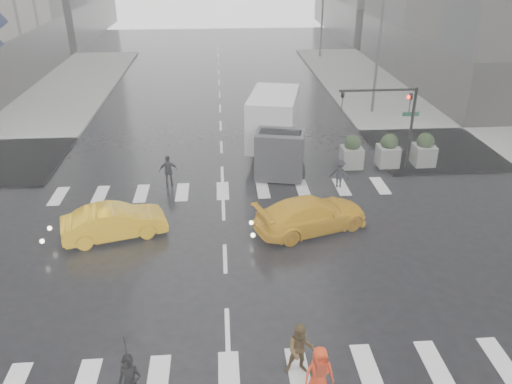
{
  "coord_description": "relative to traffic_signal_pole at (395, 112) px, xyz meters",
  "views": [
    {
      "loc": [
        -0.0,
        -16.32,
        10.98
      ],
      "look_at": [
        1.36,
        2.0,
        1.86
      ],
      "focal_mm": 35.0,
      "sensor_mm": 36.0,
      "label": 1
    }
  ],
  "objects": [
    {
      "name": "pedestrian_black",
      "position": [
        -11.54,
        -14.81,
        -1.63
      ],
      "size": [
        1.14,
        1.15,
        2.43
      ],
      "rotation": [
        0.0,
        0.0,
        -0.2
      ],
      "color": "black",
      "rests_on": "ground"
    },
    {
      "name": "planter_mid",
      "position": [
        -0.01,
        0.19,
        -2.23
      ],
      "size": [
        1.1,
        1.1,
        1.8
      ],
      "color": "gray",
      "rests_on": "ground"
    },
    {
      "name": "taxi_mid",
      "position": [
        -13.53,
        -6.01,
        -2.52
      ],
      "size": [
        4.46,
        2.59,
        1.39
      ],
      "primitive_type": "imported",
      "rotation": [
        0.0,
        0.0,
        1.85
      ],
      "color": "#F2AC0C",
      "rests_on": "ground"
    },
    {
      "name": "street_lamp_near",
      "position": [
        1.86,
        9.99,
        1.73
      ],
      "size": [
        2.15,
        0.22,
        9.0
      ],
      "color": "#59595B",
      "rests_on": "ground"
    },
    {
      "name": "pedestrian_far_b",
      "position": [
        -3.16,
        -1.98,
        -2.47
      ],
      "size": [
        1.08,
        0.8,
        1.49
      ],
      "primitive_type": "imported",
      "rotation": [
        0.0,
        0.0,
        2.82
      ],
      "color": "black",
      "rests_on": "ground"
    },
    {
      "name": "sidewalk_ne",
      "position": [
        10.49,
        9.49,
        -3.14
      ],
      "size": [
        35.0,
        35.0,
        0.15
      ],
      "primitive_type": "cube",
      "color": "gray",
      "rests_on": "ground"
    },
    {
      "name": "pedestrian_brown",
      "position": [
        -6.98,
        -13.91,
        -2.39
      ],
      "size": [
        0.84,
        0.67,
        1.66
      ],
      "primitive_type": "imported",
      "rotation": [
        0.0,
        0.0,
        -0.06
      ],
      "color": "#4D391B",
      "rests_on": "ground"
    },
    {
      "name": "ground",
      "position": [
        -9.01,
        -8.01,
        -3.22
      ],
      "size": [
        120.0,
        120.0,
        0.0
      ],
      "primitive_type": "plane",
      "color": "black",
      "rests_on": "ground"
    },
    {
      "name": "box_truck",
      "position": [
        -6.01,
        1.82,
        -1.31
      ],
      "size": [
        2.52,
        6.73,
        3.57
      ],
      "rotation": [
        0.0,
        0.0,
        -0.22
      ],
      "color": "silver",
      "rests_on": "ground"
    },
    {
      "name": "planter_west",
      "position": [
        -2.01,
        0.19,
        -2.23
      ],
      "size": [
        1.1,
        1.1,
        1.8
      ],
      "color": "gray",
      "rests_on": "ground"
    },
    {
      "name": "traffic_signal_pole",
      "position": [
        0.0,
        0.0,
        0.0
      ],
      "size": [
        4.45,
        0.42,
        4.5
      ],
      "color": "black",
      "rests_on": "ground"
    },
    {
      "name": "pedestrian_orange",
      "position": [
        -6.63,
        -14.81,
        -2.38
      ],
      "size": [
        0.87,
        0.62,
        1.66
      ],
      "rotation": [
        0.0,
        0.0,
        0.12
      ],
      "color": "red",
      "rests_on": "ground"
    },
    {
      "name": "taxi_rear",
      "position": [
        -5.28,
        -6.01,
        -2.5
      ],
      "size": [
        4.78,
        3.34,
        1.43
      ],
      "primitive_type": "imported",
      "rotation": [
        0.0,
        0.0,
        1.91
      ],
      "color": "#F2AC0C",
      "rests_on": "ground"
    },
    {
      "name": "planter_east",
      "position": [
        1.99,
        0.19,
        -2.23
      ],
      "size": [
        1.1,
        1.1,
        1.8
      ],
      "color": "gray",
      "rests_on": "ground"
    },
    {
      "name": "street_lamp_far",
      "position": [
        1.86,
        29.99,
        1.73
      ],
      "size": [
        2.15,
        0.22,
        9.0
      ],
      "color": "#59595B",
      "rests_on": "ground"
    },
    {
      "name": "road_markings",
      "position": [
        -9.01,
        -8.01,
        -3.21
      ],
      "size": [
        18.0,
        48.0,
        0.01
      ],
      "primitive_type": null,
      "color": "silver",
      "rests_on": "ground"
    },
    {
      "name": "pedestrian_far_a",
      "position": [
        -11.69,
        -1.18,
        -2.4
      ],
      "size": [
        1.01,
        0.68,
        1.63
      ],
      "primitive_type": "imported",
      "rotation": [
        0.0,
        0.0,
        3.25
      ],
      "color": "black",
      "rests_on": "ground"
    }
  ]
}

